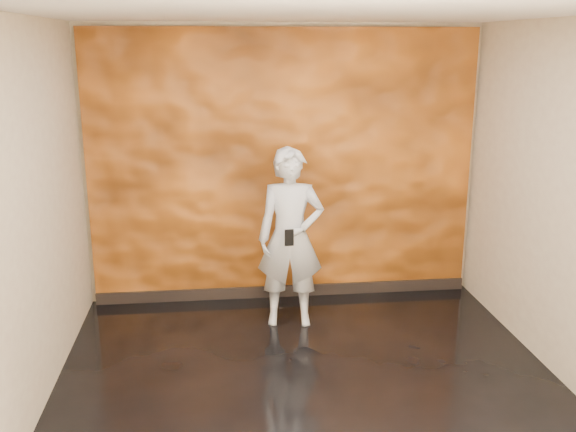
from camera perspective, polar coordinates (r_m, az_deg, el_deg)
name	(u,v)px	position (r m, az deg, el deg)	size (l,w,h in m)	color
room	(313,216)	(4.61, 2.26, -0.02)	(4.02, 4.02, 2.81)	black
feature_wall	(284,168)	(6.51, -0.38, 4.31)	(3.90, 0.06, 2.75)	orange
baseboard	(284,291)	(6.85, -0.32, -6.66)	(3.90, 0.04, 0.12)	black
man	(291,238)	(5.98, 0.23, -1.95)	(0.62, 0.41, 1.70)	#A9B0B9
phone	(289,238)	(5.72, 0.11, -1.93)	(0.08, 0.02, 0.15)	black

